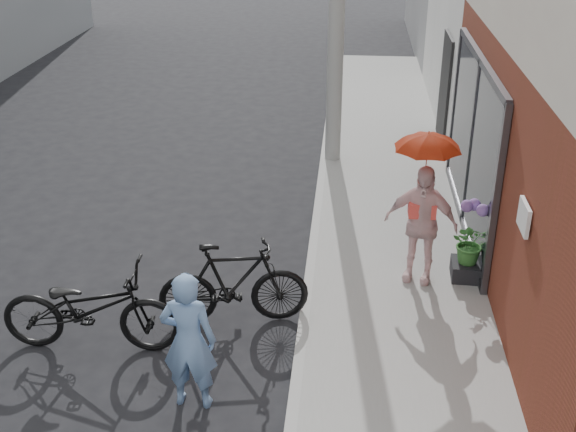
# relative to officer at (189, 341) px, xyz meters

# --- Properties ---
(ground) EXTENTS (80.00, 80.00, 0.00)m
(ground) POSITION_rel_officer_xyz_m (0.10, 0.71, -0.77)
(ground) COLOR black
(ground) RESTS_ON ground
(sidewalk) EXTENTS (2.20, 24.00, 0.12)m
(sidewalk) POSITION_rel_officer_xyz_m (2.20, 2.71, -0.71)
(sidewalk) COLOR gray
(sidewalk) RESTS_ON ground
(curb) EXTENTS (0.12, 24.00, 0.12)m
(curb) POSITION_rel_officer_xyz_m (1.04, 2.71, -0.71)
(curb) COLOR #9E9E99
(curb) RESTS_ON ground
(officer) EXTENTS (0.57, 0.39, 1.53)m
(officer) POSITION_rel_officer_xyz_m (0.00, 0.00, 0.00)
(officer) COLOR #698CBB
(officer) RESTS_ON ground
(bike_left) EXTENTS (2.03, 0.76, 1.06)m
(bike_left) POSITION_rel_officer_xyz_m (-1.31, 0.83, -0.24)
(bike_left) COLOR black
(bike_left) RESTS_ON ground
(bike_right) EXTENTS (1.84, 0.82, 1.07)m
(bike_right) POSITION_rel_officer_xyz_m (0.20, 1.48, -0.23)
(bike_right) COLOR black
(bike_right) RESTS_ON ground
(kimono_woman) EXTENTS (0.99, 0.61, 1.58)m
(kimono_woman) POSITION_rel_officer_xyz_m (2.44, 2.51, 0.14)
(kimono_woman) COLOR beige
(kimono_woman) RESTS_ON sidewalk
(parasol) EXTENTS (0.78, 0.78, 0.69)m
(parasol) POSITION_rel_officer_xyz_m (2.44, 2.51, 1.28)
(parasol) COLOR red
(parasol) RESTS_ON kimono_woman
(planter) EXTENTS (0.45, 0.45, 0.22)m
(planter) POSITION_rel_officer_xyz_m (3.10, 2.59, -0.53)
(planter) COLOR black
(planter) RESTS_ON sidewalk
(potted_plant) EXTENTS (0.50, 0.43, 0.55)m
(potted_plant) POSITION_rel_officer_xyz_m (3.10, 2.59, -0.14)
(potted_plant) COLOR #326C2B
(potted_plant) RESTS_ON planter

